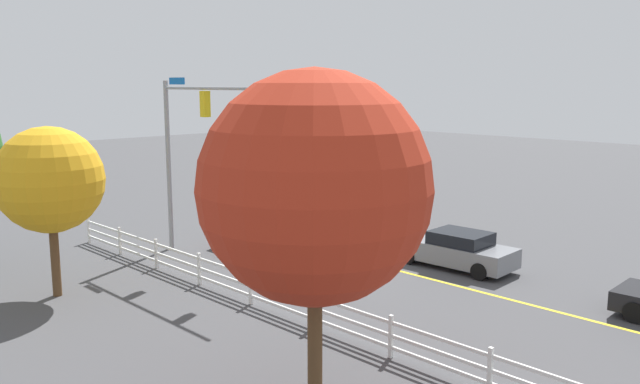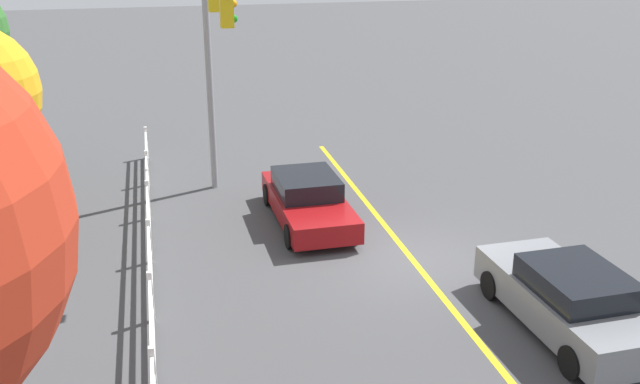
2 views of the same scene
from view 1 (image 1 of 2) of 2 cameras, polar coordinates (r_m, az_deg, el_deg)
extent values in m
plane|color=#444447|center=(26.46, 2.57, -5.85)|extent=(120.00, 120.00, 0.00)
cube|color=gold|center=(24.04, 9.65, -7.56)|extent=(28.00, 0.16, 0.01)
cylinder|color=gray|center=(28.01, -13.23, 2.23)|extent=(0.20, 0.20, 7.15)
cylinder|color=gray|center=(24.63, -8.82, 9.04)|extent=(7.62, 0.12, 0.12)
cube|color=#0C59B2|center=(27.02, -12.55, 9.56)|extent=(1.10, 0.03, 0.28)
cube|color=gold|center=(25.46, -10.13, 7.67)|extent=(0.32, 0.28, 1.00)
sphere|color=red|center=(25.54, -9.87, 8.40)|extent=(0.17, 0.17, 0.17)
sphere|color=orange|center=(25.55, -9.85, 7.69)|extent=(0.17, 0.17, 0.17)
sphere|color=#148C19|center=(25.56, -9.83, 6.97)|extent=(0.17, 0.17, 0.17)
cube|color=gold|center=(23.03, -5.79, 7.58)|extent=(0.32, 0.28, 1.00)
sphere|color=red|center=(23.12, -5.51, 8.39)|extent=(0.17, 0.17, 0.17)
sphere|color=orange|center=(23.13, -5.49, 7.60)|extent=(0.17, 0.17, 0.17)
sphere|color=#148C19|center=(23.14, -5.48, 6.80)|extent=(0.17, 0.17, 0.17)
cylinder|color=black|center=(21.60, 26.04, -9.55)|extent=(0.65, 0.24, 0.64)
cube|color=slate|center=(25.56, 11.84, -5.24)|extent=(4.67, 2.02, 0.74)
cube|color=black|center=(25.30, 12.33, -3.99)|extent=(2.17, 1.75, 0.48)
cylinder|color=black|center=(25.75, 7.82, -5.63)|extent=(0.65, 0.24, 0.64)
cylinder|color=black|center=(27.14, 9.96, -4.89)|extent=(0.65, 0.24, 0.64)
cylinder|color=black|center=(24.15, 13.92, -6.85)|extent=(0.65, 0.24, 0.64)
cylinder|color=black|center=(25.63, 15.84, -5.98)|extent=(0.65, 0.24, 0.64)
cube|color=maroon|center=(27.09, -4.98, -4.40)|extent=(4.65, 1.91, 0.58)
cube|color=black|center=(27.14, -5.31, -3.18)|extent=(2.09, 1.68, 0.52)
cylinder|color=black|center=(26.57, -1.35, -5.06)|extent=(0.64, 0.23, 0.64)
cylinder|color=black|center=(25.45, -4.09, -5.74)|extent=(0.64, 0.23, 0.64)
cylinder|color=black|center=(28.83, -5.74, -3.93)|extent=(0.64, 0.23, 0.64)
cylinder|color=black|center=(27.81, -8.43, -4.50)|extent=(0.64, 0.23, 0.64)
cube|color=white|center=(15.68, 14.80, -15.09)|extent=(0.10, 0.10, 1.15)
cube|color=white|center=(17.18, 6.29, -12.58)|extent=(0.10, 0.10, 1.15)
cube|color=white|center=(18.99, -0.60, -10.31)|extent=(0.10, 0.10, 1.15)
cube|color=white|center=(21.05, -6.15, -8.35)|extent=(0.10, 0.10, 1.15)
cube|color=white|center=(23.29, -10.62, -6.69)|extent=(0.10, 0.10, 1.15)
cube|color=white|center=(25.66, -14.27, -5.31)|extent=(0.10, 0.10, 1.15)
cube|color=white|center=(28.12, -17.28, -4.14)|extent=(0.10, 0.10, 1.15)
cube|color=white|center=(30.66, -19.79, -3.16)|extent=(0.10, 0.10, 1.15)
cube|color=white|center=(19.88, -3.54, -8.26)|extent=(26.00, 0.06, 0.09)
cube|color=white|center=(19.99, -3.53, -9.22)|extent=(26.00, 0.06, 0.09)
cube|color=white|center=(20.10, -3.52, -10.08)|extent=(26.00, 0.06, 0.09)
cylinder|color=brown|center=(23.28, -22.38, -5.39)|extent=(0.29, 0.29, 2.63)
sphere|color=gold|center=(22.78, -22.80, 1.01)|extent=(3.50, 3.50, 3.50)
cylinder|color=brown|center=(14.56, -0.45, -12.83)|extent=(0.33, 0.33, 2.98)
sphere|color=#B22D19|center=(13.63, -0.47, 0.41)|extent=(5.04, 5.04, 5.04)
camera|label=2|loc=(12.98, 37.84, 11.45)|focal=40.83mm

